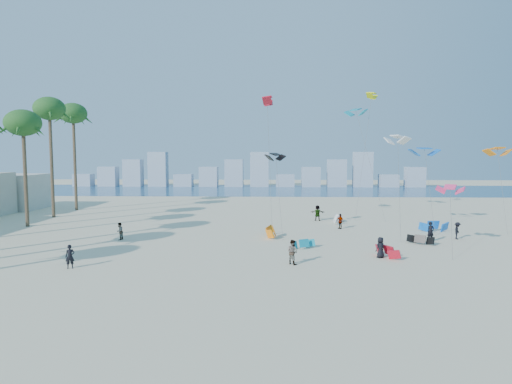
{
  "coord_description": "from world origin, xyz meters",
  "views": [
    {
      "loc": [
        4.46,
        -23.09,
        7.94
      ],
      "look_at": [
        3.0,
        16.0,
        4.5
      ],
      "focal_mm": 30.47,
      "sensor_mm": 36.0,
      "label": 1
    }
  ],
  "objects": [
    {
      "name": "kitesurfers_far",
      "position": [
        10.67,
        20.51,
        0.86
      ],
      "size": [
        32.26,
        19.24,
        1.87
      ],
      "color": "black",
      "rests_on": "ground"
    },
    {
      "name": "distant_skyline",
      "position": [
        -1.19,
        82.0,
        3.09
      ],
      "size": [
        85.0,
        3.0,
        8.4
      ],
      "color": "#9EADBF",
      "rests_on": "ground"
    },
    {
      "name": "flying_kites",
      "position": [
        15.41,
        24.79,
        10.94
      ],
      "size": [
        25.91,
        25.26,
        16.11
      ],
      "color": "black",
      "rests_on": "ground"
    },
    {
      "name": "kitesurfer_near",
      "position": [
        -9.56,
        6.02,
        0.83
      ],
      "size": [
        0.71,
        0.58,
        1.66
      ],
      "primitive_type": "imported",
      "rotation": [
        0.0,
        0.0,
        0.34
      ],
      "color": "black",
      "rests_on": "ground"
    },
    {
      "name": "ocean",
      "position": [
        0.0,
        72.0,
        0.01
      ],
      "size": [
        220.0,
        220.0,
        0.0
      ],
      "primitive_type": "plane",
      "color": "navy",
      "rests_on": "ground"
    },
    {
      "name": "kitesurfer_mid",
      "position": [
        5.93,
        7.78,
        0.89
      ],
      "size": [
        1.1,
        1.08,
        1.79
      ],
      "primitive_type": "imported",
      "rotation": [
        0.0,
        0.0,
        2.42
      ],
      "color": "gray",
      "rests_on": "ground"
    },
    {
      "name": "grounded_kites",
      "position": [
        12.85,
        18.52,
        0.44
      ],
      "size": [
        18.64,
        19.45,
        0.99
      ],
      "color": "#0D8AA5",
      "rests_on": "ground"
    },
    {
      "name": "ground",
      "position": [
        0.0,
        0.0,
        0.0
      ],
      "size": [
        220.0,
        220.0,
        0.0
      ],
      "primitive_type": "plane",
      "color": "beige",
      "rests_on": "ground"
    }
  ]
}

